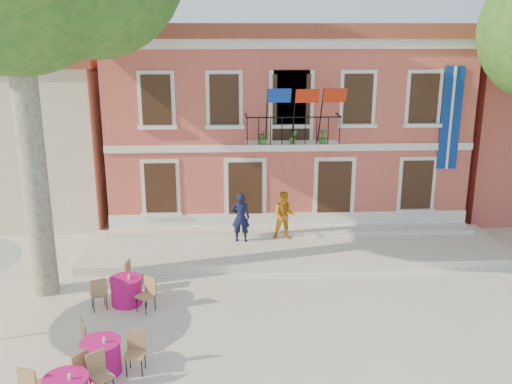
% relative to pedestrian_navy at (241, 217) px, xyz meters
% --- Properties ---
extents(ground, '(90.00, 90.00, 0.00)m').
position_rel_pedestrian_navy_xyz_m(ground, '(-0.21, -4.79, -1.15)').
color(ground, beige).
rests_on(ground, ground).
extents(main_building, '(13.50, 9.59, 7.50)m').
position_rel_pedestrian_navy_xyz_m(main_building, '(1.79, 5.20, 2.63)').
color(main_building, '#CB4C49').
rests_on(main_building, ground).
extents(neighbor_west, '(9.40, 9.40, 6.40)m').
position_rel_pedestrian_navy_xyz_m(neighbor_west, '(-9.71, 6.21, 2.06)').
color(neighbor_west, beige).
rests_on(neighbor_west, ground).
extents(terrace, '(14.00, 3.40, 0.30)m').
position_rel_pedestrian_navy_xyz_m(terrace, '(1.79, -0.39, -1.00)').
color(terrace, silver).
rests_on(terrace, ground).
extents(pedestrian_navy, '(0.67, 0.49, 1.71)m').
position_rel_pedestrian_navy_xyz_m(pedestrian_navy, '(0.00, 0.00, 0.00)').
color(pedestrian_navy, black).
rests_on(pedestrian_navy, terrace).
extents(pedestrian_orange, '(0.84, 0.67, 1.70)m').
position_rel_pedestrian_navy_xyz_m(pedestrian_orange, '(1.51, 0.11, -0.00)').
color(pedestrian_orange, '#C27616').
rests_on(pedestrian_orange, terrace).
extents(cafe_table_0, '(1.68, 1.87, 0.95)m').
position_rel_pedestrian_navy_xyz_m(cafe_table_0, '(-3.21, -7.18, -0.72)').
color(cafe_table_0, '#C1126D').
rests_on(cafe_table_0, ground).
extents(cafe_table_3, '(1.85, 1.74, 0.95)m').
position_rel_pedestrian_navy_xyz_m(cafe_table_3, '(-3.23, -3.91, -0.72)').
color(cafe_table_3, '#C1126D').
rests_on(cafe_table_3, ground).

